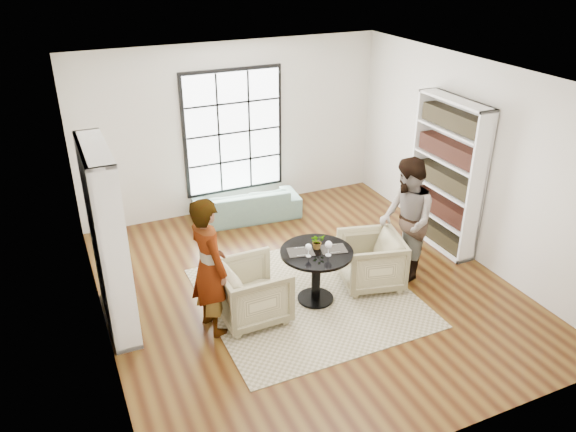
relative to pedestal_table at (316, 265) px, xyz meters
name	(u,v)px	position (x,y,z in m)	size (l,w,h in m)	color
ground	(306,287)	(0.02, 0.34, -0.56)	(6.00, 6.00, 0.00)	brown
room_shell	(290,193)	(0.02, 0.88, 0.69)	(6.00, 6.01, 6.00)	silver
rug	(308,297)	(-0.07, 0.10, -0.56)	(2.78, 2.78, 0.01)	tan
pedestal_table	(316,265)	(0.00, 0.00, 0.00)	(0.98, 0.98, 0.78)	black
sofa	(247,204)	(0.03, 2.79, -0.29)	(1.85, 0.72, 0.54)	gray
armchair_left	(253,292)	(-0.93, -0.01, -0.17)	(0.84, 0.87, 0.79)	tan
armchair_right	(371,261)	(0.89, 0.05, -0.18)	(0.82, 0.85, 0.77)	tan
person_left	(209,267)	(-1.48, -0.01, 0.35)	(0.67, 0.44, 1.83)	gray
person_right	(406,220)	(1.44, 0.05, 0.35)	(0.89, 0.69, 1.83)	gray
placemat_left	(301,252)	(-0.21, 0.06, 0.22)	(0.34, 0.26, 0.01)	black
placemat_right	(333,249)	(0.22, -0.05, 0.22)	(0.34, 0.26, 0.01)	black
cutlery_left	(301,251)	(-0.21, 0.06, 0.23)	(0.14, 0.22, 0.01)	silver
cutlery_right	(333,249)	(0.22, -0.05, 0.23)	(0.14, 0.22, 0.01)	silver
wine_glass_left	(309,247)	(-0.16, -0.08, 0.35)	(0.08, 0.08, 0.19)	silver
wine_glass_right	(329,245)	(0.09, -0.16, 0.37)	(0.10, 0.10, 0.21)	silver
flower_centerpiece	(317,241)	(0.04, 0.06, 0.32)	(0.19, 0.16, 0.21)	gray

